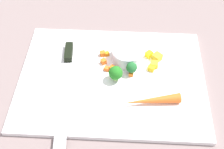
{
  "coord_description": "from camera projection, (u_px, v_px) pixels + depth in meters",
  "views": [
    {
      "loc": [
        -0.03,
        0.55,
        0.64
      ],
      "look_at": [
        0.0,
        0.0,
        0.02
      ],
      "focal_mm": 51.88,
      "sensor_mm": 36.0,
      "label": 1
    }
  ],
  "objects": [
    {
      "name": "pepper_dice_3",
      "position": [
        154.0,
        65.0,
        0.85
      ],
      "size": [
        0.02,
        0.02,
        0.02
      ],
      "primitive_type": "cube",
      "rotation": [
        0.0,
        0.0,
        0.03
      ],
      "color": "yellow",
      "rests_on": "cutting_board"
    },
    {
      "name": "pepper_dice_1",
      "position": [
        149.0,
        54.0,
        0.88
      ],
      "size": [
        0.02,
        0.02,
        0.02
      ],
      "primitive_type": "cube",
      "rotation": [
        0.0,
        0.0,
        2.39
      ],
      "color": "yellow",
      "rests_on": "cutting_board"
    },
    {
      "name": "cutting_board",
      "position": [
        112.0,
        79.0,
        0.84
      ],
      "size": [
        0.48,
        0.36,
        0.01
      ],
      "primitive_type": "cube",
      "color": "white",
      "rests_on": "ground_plane"
    },
    {
      "name": "carrot_dice_0",
      "position": [
        113.0,
        68.0,
        0.85
      ],
      "size": [
        0.02,
        0.02,
        0.01
      ],
      "primitive_type": "cube",
      "rotation": [
        0.0,
        0.0,
        2.52
      ],
      "color": "orange",
      "rests_on": "cutting_board"
    },
    {
      "name": "broccoli_floret_0",
      "position": [
        116.0,
        73.0,
        0.81
      ],
      "size": [
        0.04,
        0.04,
        0.04
      ],
      "color": "#97C26B",
      "rests_on": "cutting_board"
    },
    {
      "name": "carrot_dice_4",
      "position": [
        107.0,
        69.0,
        0.85
      ],
      "size": [
        0.02,
        0.02,
        0.01
      ],
      "primitive_type": "cube",
      "rotation": [
        0.0,
        0.0,
        2.78
      ],
      "color": "orange",
      "rests_on": "cutting_board"
    },
    {
      "name": "whole_carrot",
      "position": [
        152.0,
        100.0,
        0.77
      ],
      "size": [
        0.14,
        0.05,
        0.02
      ],
      "primitive_type": "cone",
      "rotation": [
        1.57,
        0.0,
        1.74
      ],
      "color": "orange",
      "rests_on": "cutting_board"
    },
    {
      "name": "pepper_dice_0",
      "position": [
        157.0,
        57.0,
        0.87
      ],
      "size": [
        0.03,
        0.03,
        0.02
      ],
      "primitive_type": "cube",
      "rotation": [
        0.0,
        0.0,
        2.39
      ],
      "color": "yellow",
      "rests_on": "cutting_board"
    },
    {
      "name": "pepper_dice_2",
      "position": [
        152.0,
        68.0,
        0.85
      ],
      "size": [
        0.02,
        0.02,
        0.01
      ],
      "primitive_type": "cube",
      "rotation": [
        0.0,
        0.0,
        1.14
      ],
      "color": "yellow",
      "rests_on": "cutting_board"
    },
    {
      "name": "carrot_dice_5",
      "position": [
        104.0,
        62.0,
        0.86
      ],
      "size": [
        0.02,
        0.02,
        0.01
      ],
      "primitive_type": "cube",
      "rotation": [
        0.0,
        0.0,
        2.22
      ],
      "color": "orange",
      "rests_on": "cutting_board"
    },
    {
      "name": "carrot_dice_2",
      "position": [
        103.0,
        54.0,
        0.88
      ],
      "size": [
        0.02,
        0.02,
        0.01
      ],
      "primitive_type": "cube",
      "rotation": [
        0.0,
        0.0,
        0.28
      ],
      "color": "orange",
      "rests_on": "cutting_board"
    },
    {
      "name": "ground_plane",
      "position": [
        112.0,
        80.0,
        0.84
      ],
      "size": [
        4.0,
        4.0,
        0.0
      ],
      "primitive_type": "plane",
      "color": "gray"
    },
    {
      "name": "broccoli_floret_1",
      "position": [
        132.0,
        68.0,
        0.83
      ],
      "size": [
        0.03,
        0.03,
        0.04
      ],
      "color": "#8CC26D",
      "rests_on": "cutting_board"
    },
    {
      "name": "carrot_dice_1",
      "position": [
        131.0,
        74.0,
        0.84
      ],
      "size": [
        0.01,
        0.01,
        0.01
      ],
      "primitive_type": "cube",
      "rotation": [
        0.0,
        0.0,
        1.45
      ],
      "color": "orange",
      "rests_on": "cutting_board"
    },
    {
      "name": "carrot_dice_3",
      "position": [
        107.0,
        54.0,
        0.88
      ],
      "size": [
        0.02,
        0.02,
        0.01
      ],
      "primitive_type": "cube",
      "rotation": [
        0.0,
        0.0,
        1.96
      ],
      "color": "orange",
      "rests_on": "cutting_board"
    },
    {
      "name": "prep_bowl",
      "position": [
        128.0,
        55.0,
        0.86
      ],
      "size": [
        0.09,
        0.09,
        0.03
      ],
      "primitive_type": "cylinder",
      "color": "white",
      "rests_on": "cutting_board"
    },
    {
      "name": "chef_knife",
      "position": [
        66.0,
        76.0,
        0.83
      ],
      "size": [
        0.05,
        0.33,
        0.02
      ],
      "rotation": [
        0.0,
        0.0,
        1.64
      ],
      "color": "silver",
      "rests_on": "cutting_board"
    }
  ]
}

